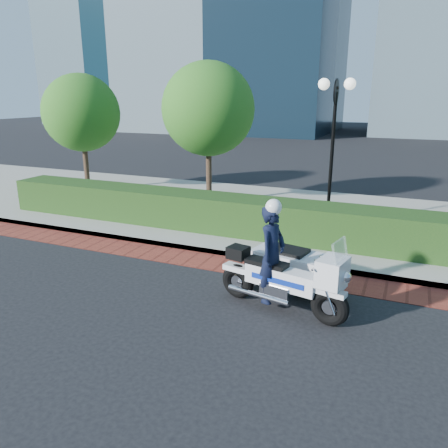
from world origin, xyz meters
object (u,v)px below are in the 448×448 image
at_px(lamppost, 334,130).
at_px(tree_b, 208,109).
at_px(police_motorcycle, 286,267).
at_px(tree_a, 81,113).

bearing_deg(lamppost, tree_b, 163.89).
relative_size(lamppost, police_motorcycle, 1.61).
distance_m(tree_a, police_motorcycle, 12.18).
xyz_separation_m(lamppost, tree_a, (-10.00, 1.30, 0.26)).
relative_size(tree_a, police_motorcycle, 1.75).
bearing_deg(tree_b, police_motorcycle, -54.02).
relative_size(tree_b, police_motorcycle, 1.87).
distance_m(lamppost, tree_a, 10.09).
height_order(lamppost, tree_b, tree_b).
height_order(tree_a, police_motorcycle, tree_a).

